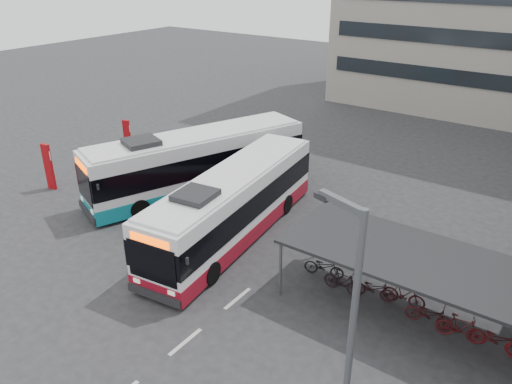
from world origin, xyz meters
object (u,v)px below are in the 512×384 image
Objects in this scene: bus_teal at (198,163)px; lamp_post at (347,346)px; bus_main at (233,205)px; pedestrian at (155,183)px.

bus_teal is 18.46m from lamp_post.
bus_main is 7.50× the size of pedestrian.
bus_teal is 2.60m from pedestrian.
lamp_post is (15.93, -9.26, 3.68)m from pedestrian.
pedestrian is (-1.50, -1.92, -0.92)m from bus_teal.
bus_main is 13.15m from lamp_post.
pedestrian is 0.21× the size of lamp_post.
lamp_post is (14.43, -11.18, 2.77)m from bus_teal.
bus_teal reaches higher than bus_main.
lamp_post is at bearing -16.42° from bus_teal.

